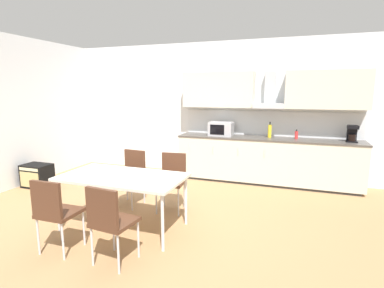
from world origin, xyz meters
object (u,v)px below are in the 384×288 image
Objects in this scene: bottle_yellow at (270,131)px; chair_near_left at (54,209)px; bottle_red at (296,135)px; dining_table at (123,179)px; microwave at (221,129)px; pendant_lamp at (119,84)px; guitar_amp at (37,176)px; chair_far_right at (172,176)px; chair_far_left at (132,172)px; chair_near_right at (109,218)px; coffee_maker at (352,134)px.

bottle_yellow is 0.35× the size of chair_near_left.
dining_table is (-2.11, -2.74, -0.31)m from bottle_red.
pendant_lamp is (-0.65, -2.69, 0.85)m from microwave.
microwave reaches higher than guitar_amp.
chair_near_left is at bearing -113.68° from chair_far_right.
pendant_lamp is (-0.35, -0.81, 1.37)m from chair_far_right.
bottle_red is 0.21× the size of chair_near_left.
microwave is 2.19m from chair_far_left.
chair_far_right is 2.72× the size of pendant_lamp.
chair_near_right is at bearing -66.51° from dining_table.
coffee_maker is 5.89m from guitar_amp.
microwave is 3.68m from chair_near_left.
chair_far_left is 1.63m from chair_near_left.
bottle_yellow reaches higher than dining_table.
coffee_maker reaches higher than chair_far_left.
chair_near_right reaches higher than dining_table.
chair_far_right is (0.35, 0.81, -0.15)m from dining_table.
pendant_lamp is at bearing -113.46° from chair_far_right.
chair_near_left is at bearing -39.50° from guitar_amp.
chair_near_right and chair_near_left have the same top height.
dining_table is 0.90m from chair_near_right.
microwave is at bearing 61.93° from chair_far_left.
chair_far_left is (-0.35, 0.81, -0.15)m from dining_table.
microwave is 1.56× the size of bottle_yellow.
chair_far_right is 1.67× the size of guitar_amp.
pendant_lamp reaches higher than chair_far_right.
microwave reaches higher than chair_near_right.
pendant_lamp is at bearing 113.49° from chair_near_right.
microwave is 0.55× the size of chair_near_left.
dining_table is 1.85× the size of chair_near_left.
coffee_maker is (2.40, 0.03, 0.01)m from microwave.
coffee_maker is at bearing 52.63° from chair_near_right.
guitar_amp is at bearing -156.54° from bottle_yellow.
chair_far_left is at bearing -3.81° from guitar_amp.
coffee_maker is 0.98× the size of bottle_yellow.
chair_far_right is 1.00× the size of chair_near_right.
coffee_maker is at bearing -1.20° from bottle_yellow.
coffee_maker is at bearing 35.20° from chair_far_right.
pendant_lamp is at bearing 0.00° from dining_table.
bottle_red is at bearing 55.21° from chair_near_left.
bottle_yellow reaches higher than guitar_amp.
microwave is 0.55× the size of chair_near_right.
chair_far_left is at bearing -150.81° from coffee_maker.
bottle_red is at bearing -0.77° from bottle_yellow.
bottle_yellow is 3.20m from dining_table.
guitar_amp is at bearing -158.91° from bottle_red.
chair_far_left and chair_near_right have the same top height.
bottle_yellow is at bearing 70.56° from chair_near_right.
chair_near_left is (-0.71, -0.00, 0.00)m from chair_near_right.
coffee_maker is 1.44m from bottle_yellow.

